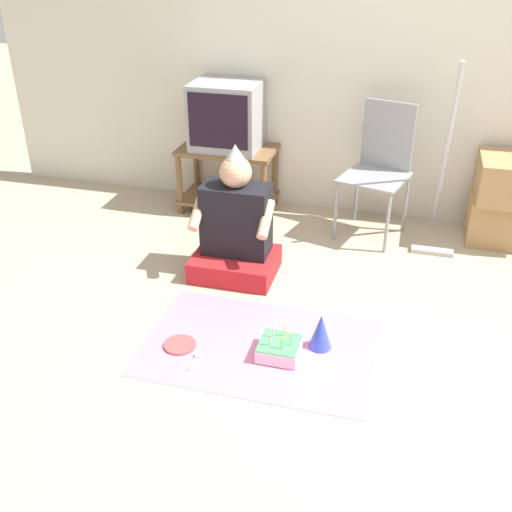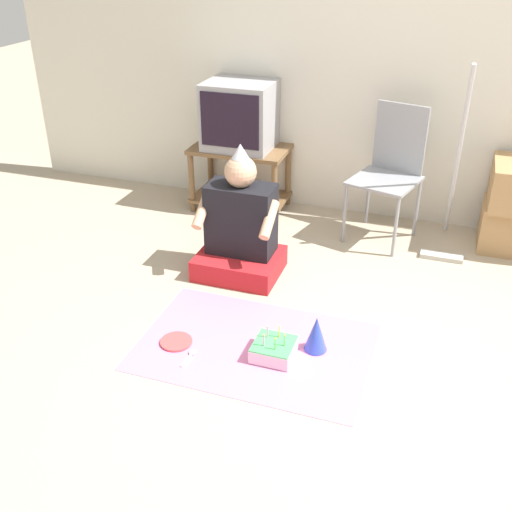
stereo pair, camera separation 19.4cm
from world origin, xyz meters
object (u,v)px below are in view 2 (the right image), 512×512
(dust_mop, at_px, (451,200))
(person_seated, at_px, (240,231))
(birthday_cake, at_px, (274,349))
(tv, at_px, (240,115))
(folding_chair, at_px, (391,165))
(paper_plate, at_px, (176,341))
(party_hat_blue, at_px, (316,333))

(dust_mop, height_order, person_seated, dust_mop)
(person_seated, bearing_deg, birthday_cake, -58.94)
(tv, xyz_separation_m, birthday_cake, (0.82, -1.73, -0.70))
(folding_chair, distance_m, paper_plate, 1.96)
(person_seated, relative_size, party_hat_blue, 4.27)
(paper_plate, bearing_deg, party_hat_blue, 14.51)
(tv, height_order, birthday_cake, tv)
(tv, xyz_separation_m, person_seated, (0.35, -0.95, -0.45))
(dust_mop, bearing_deg, person_seated, -149.77)
(tv, xyz_separation_m, party_hat_blue, (1.01, -1.60, -0.64))
(tv, distance_m, birthday_cake, 2.03)
(birthday_cake, height_order, paper_plate, birthday_cake)
(tv, distance_m, party_hat_blue, 2.00)
(tv, relative_size, dust_mop, 0.39)
(tv, distance_m, folding_chair, 1.17)
(tv, height_order, person_seated, tv)
(tv, bearing_deg, party_hat_blue, -57.81)
(folding_chair, xyz_separation_m, person_seated, (-0.80, -0.84, -0.23))
(tv, height_order, paper_plate, tv)
(party_hat_blue, bearing_deg, dust_mop, 67.48)
(person_seated, bearing_deg, folding_chair, 46.51)
(dust_mop, bearing_deg, party_hat_blue, -112.52)
(folding_chair, bearing_deg, birthday_cake, -101.64)
(folding_chair, relative_size, dust_mop, 0.73)
(person_seated, xyz_separation_m, birthday_cake, (0.47, -0.78, -0.25))
(tv, height_order, party_hat_blue, tv)
(birthday_cake, bearing_deg, folding_chair, 78.36)
(birthday_cake, bearing_deg, party_hat_blue, 32.93)
(dust_mop, distance_m, person_seated, 1.42)
(paper_plate, bearing_deg, person_seated, 85.67)
(birthday_cake, relative_size, party_hat_blue, 1.06)
(dust_mop, distance_m, paper_plate, 2.05)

